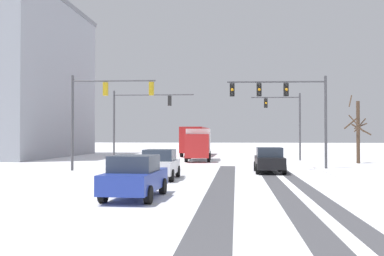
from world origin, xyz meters
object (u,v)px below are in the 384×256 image
(traffic_signal_near_left, at_px, (101,102))
(box_truck_delivery, at_px, (198,144))
(car_black_lead, at_px, (269,160))
(car_blue_third, at_px, (135,177))
(traffic_signal_far_left, at_px, (137,112))
(bus_oncoming, at_px, (196,139))
(bare_tree_sidewalk_far, at_px, (358,130))
(car_white_second, at_px, (160,164))
(traffic_signal_far_right, at_px, (287,115))
(traffic_signal_near_right, at_px, (286,100))

(traffic_signal_near_left, bearing_deg, box_truck_delivery, 66.06)
(car_black_lead, distance_m, car_blue_third, 13.34)
(traffic_signal_far_left, relative_size, bus_oncoming, 0.67)
(car_black_lead, xyz_separation_m, bare_tree_sidewalk_far, (8.32, 10.38, 2.05))
(car_white_second, height_order, bare_tree_sidewalk_far, bare_tree_sidewalk_far)
(traffic_signal_far_right, distance_m, traffic_signal_near_left, 19.69)
(traffic_signal_near_left, relative_size, car_blue_third, 1.57)
(traffic_signal_far_left, relative_size, car_blue_third, 1.79)
(traffic_signal_near_left, bearing_deg, car_white_second, -46.94)
(traffic_signal_far_right, relative_size, box_truck_delivery, 0.87)
(traffic_signal_near_right, distance_m, bare_tree_sidewalk_far, 10.88)
(traffic_signal_far_left, xyz_separation_m, car_black_lead, (11.12, -10.56, -3.69))
(traffic_signal_far_right, distance_m, box_truck_delivery, 9.01)
(traffic_signal_near_left, height_order, car_white_second, traffic_signal_near_left)
(bare_tree_sidewalk_far, bearing_deg, car_blue_third, -122.42)
(car_black_lead, distance_m, bus_oncoming, 25.04)
(traffic_signal_near_right, bearing_deg, bare_tree_sidewalk_far, 49.13)
(car_white_second, relative_size, bus_oncoming, 0.37)
(box_truck_delivery, bearing_deg, bus_oncoming, 96.71)
(traffic_signal_far_right, bearing_deg, traffic_signal_near_left, -135.46)
(traffic_signal_near_left, height_order, car_black_lead, traffic_signal_near_left)
(traffic_signal_far_left, height_order, traffic_signal_near_left, same)
(car_black_lead, bearing_deg, car_white_second, -142.34)
(traffic_signal_far_right, distance_m, bare_tree_sidewalk_far, 6.99)
(traffic_signal_far_right, relative_size, car_blue_third, 1.57)
(traffic_signal_far_left, distance_m, bare_tree_sidewalk_far, 19.51)
(traffic_signal_near_left, height_order, bare_tree_sidewalk_far, traffic_signal_near_left)
(car_black_lead, bearing_deg, bare_tree_sidewalk_far, 51.30)
(traffic_signal_near_right, xyz_separation_m, bus_oncoming, (-8.30, 21.73, -2.82))
(bare_tree_sidewalk_far, bearing_deg, car_black_lead, -128.70)
(traffic_signal_near_left, relative_size, bare_tree_sidewalk_far, 1.09)
(car_white_second, height_order, car_blue_third, same)
(traffic_signal_near_left, bearing_deg, bus_oncoming, 79.70)
(car_blue_third, distance_m, bare_tree_sidewalk_far, 26.56)
(traffic_signal_far_left, distance_m, car_black_lead, 15.77)
(traffic_signal_near_right, xyz_separation_m, box_truck_delivery, (-7.01, 10.79, -3.18))
(car_black_lead, relative_size, car_white_second, 1.00)
(car_black_lead, relative_size, bus_oncoming, 0.37)
(traffic_signal_far_right, height_order, car_black_lead, traffic_signal_far_right)
(bus_oncoming, bearing_deg, traffic_signal_near_left, -100.30)
(car_blue_third, distance_m, box_truck_delivery, 25.06)
(car_white_second, relative_size, bare_tree_sidewalk_far, 0.69)
(car_white_second, bearing_deg, traffic_signal_far_right, 64.86)
(car_black_lead, relative_size, car_blue_third, 0.99)
(car_blue_third, xyz_separation_m, bare_tree_sidewalk_far, (14.20, 22.35, 2.05))
(traffic_signal_far_right, distance_m, traffic_signal_near_right, 12.21)
(car_white_second, bearing_deg, car_blue_third, -87.32)
(traffic_signal_near_right, bearing_deg, box_truck_delivery, 123.02)
(box_truck_delivery, bearing_deg, car_blue_third, -90.42)
(traffic_signal_near_left, xyz_separation_m, bare_tree_sidewalk_far, (19.56, 9.80, -1.77))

